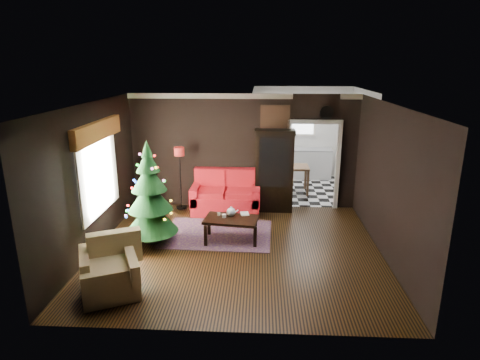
# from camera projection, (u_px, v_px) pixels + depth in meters

# --- Properties ---
(floor) EXTENTS (5.50, 5.50, 0.00)m
(floor) POSITION_uv_depth(u_px,v_px,m) (238.00, 250.00, 7.86)
(floor) COLOR black
(floor) RESTS_ON ground
(ceiling) EXTENTS (5.50, 5.50, 0.00)m
(ceiling) POSITION_uv_depth(u_px,v_px,m) (237.00, 104.00, 7.07)
(ceiling) COLOR white
(ceiling) RESTS_ON ground
(wall_back) EXTENTS (5.50, 0.00, 5.50)m
(wall_back) POSITION_uv_depth(u_px,v_px,m) (243.00, 152.00, 9.86)
(wall_back) COLOR black
(wall_back) RESTS_ON ground
(wall_front) EXTENTS (5.50, 0.00, 5.50)m
(wall_front) POSITION_uv_depth(u_px,v_px,m) (226.00, 237.00, 5.07)
(wall_front) COLOR black
(wall_front) RESTS_ON ground
(wall_left) EXTENTS (0.00, 5.50, 5.50)m
(wall_left) POSITION_uv_depth(u_px,v_px,m) (92.00, 179.00, 7.60)
(wall_left) COLOR black
(wall_left) RESTS_ON ground
(wall_right) EXTENTS (0.00, 5.50, 5.50)m
(wall_right) POSITION_uv_depth(u_px,v_px,m) (389.00, 183.00, 7.32)
(wall_right) COLOR black
(wall_right) RESTS_ON ground
(doorway) EXTENTS (1.10, 0.10, 2.10)m
(doorway) POSITION_uv_depth(u_px,v_px,m) (313.00, 167.00, 9.87)
(doorway) COLOR silver
(doorway) RESTS_ON ground
(left_window) EXTENTS (0.05, 1.60, 1.40)m
(left_window) POSITION_uv_depth(u_px,v_px,m) (98.00, 173.00, 7.77)
(left_window) COLOR white
(left_window) RESTS_ON wall_left
(valance) EXTENTS (0.12, 2.10, 0.35)m
(valance) POSITION_uv_depth(u_px,v_px,m) (98.00, 131.00, 7.54)
(valance) COLOR brown
(valance) RESTS_ON wall_left
(kitchen_floor) EXTENTS (3.00, 3.00, 0.00)m
(kitchen_floor) POSITION_uv_depth(u_px,v_px,m) (305.00, 189.00, 11.60)
(kitchen_floor) COLOR white
(kitchen_floor) RESTS_ON ground
(kitchen_window) EXTENTS (0.70, 0.06, 0.70)m
(kitchen_window) POSITION_uv_depth(u_px,v_px,m) (302.00, 123.00, 12.52)
(kitchen_window) COLOR white
(kitchen_window) RESTS_ON ground
(rug) EXTENTS (2.32, 1.73, 0.01)m
(rug) POSITION_uv_depth(u_px,v_px,m) (217.00, 234.00, 8.57)
(rug) COLOR #3B2F35
(rug) RESTS_ON ground
(loveseat) EXTENTS (1.70, 0.90, 1.00)m
(loveseat) POSITION_uv_depth(u_px,v_px,m) (226.00, 192.00, 9.70)
(loveseat) COLOR maroon
(loveseat) RESTS_ON ground
(curio_cabinet) EXTENTS (0.90, 0.45, 1.90)m
(curio_cabinet) POSITION_uv_depth(u_px,v_px,m) (274.00, 172.00, 9.73)
(curio_cabinet) COLOR black
(curio_cabinet) RESTS_ON ground
(floor_lamp) EXTENTS (0.31, 0.31, 1.51)m
(floor_lamp) POSITION_uv_depth(u_px,v_px,m) (180.00, 178.00, 9.67)
(floor_lamp) COLOR black
(floor_lamp) RESTS_ON ground
(christmas_tree) EXTENTS (1.09, 1.09, 1.99)m
(christmas_tree) POSITION_uv_depth(u_px,v_px,m) (150.00, 194.00, 7.83)
(christmas_tree) COLOR black
(christmas_tree) RESTS_ON ground
(armchair) EXTENTS (1.17, 1.17, 0.90)m
(armchair) POSITION_uv_depth(u_px,v_px,m) (109.00, 267.00, 6.24)
(armchair) COLOR tan
(armchair) RESTS_ON ground
(coffee_table) EXTENTS (1.14, 0.77, 0.48)m
(coffee_table) POSITION_uv_depth(u_px,v_px,m) (231.00, 229.00, 8.18)
(coffee_table) COLOR black
(coffee_table) RESTS_ON rug
(teapot) EXTENTS (0.27, 0.27, 0.19)m
(teapot) POSITION_uv_depth(u_px,v_px,m) (231.00, 212.00, 8.20)
(teapot) COLOR white
(teapot) RESTS_ON coffee_table
(cup_a) EXTENTS (0.10, 0.10, 0.07)m
(cup_a) POSITION_uv_depth(u_px,v_px,m) (224.00, 216.00, 8.15)
(cup_a) COLOR white
(cup_a) RESTS_ON coffee_table
(cup_b) EXTENTS (0.08, 0.08, 0.06)m
(cup_b) POSITION_uv_depth(u_px,v_px,m) (219.00, 214.00, 8.27)
(cup_b) COLOR white
(cup_b) RESTS_ON coffee_table
(book) EXTENTS (0.17, 0.04, 0.23)m
(book) POSITION_uv_depth(u_px,v_px,m) (241.00, 209.00, 8.30)
(book) COLOR #7C6651
(book) RESTS_ON coffee_table
(wall_clock) EXTENTS (0.32, 0.32, 0.06)m
(wall_clock) POSITION_uv_depth(u_px,v_px,m) (327.00, 112.00, 9.44)
(wall_clock) COLOR silver
(wall_clock) RESTS_ON wall_back
(painting) EXTENTS (0.62, 0.05, 0.52)m
(painting) POSITION_uv_depth(u_px,v_px,m) (275.00, 117.00, 9.54)
(painting) COLOR #AB714F
(painting) RESTS_ON wall_back
(kitchen_counter) EXTENTS (1.80, 0.60, 0.90)m
(kitchen_counter) POSITION_uv_depth(u_px,v_px,m) (301.00, 164.00, 12.63)
(kitchen_counter) COLOR silver
(kitchen_counter) RESTS_ON ground
(kitchen_table) EXTENTS (0.70, 0.70, 0.75)m
(kitchen_table) POSITION_uv_depth(u_px,v_px,m) (295.00, 179.00, 11.23)
(kitchen_table) COLOR brown
(kitchen_table) RESTS_ON ground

